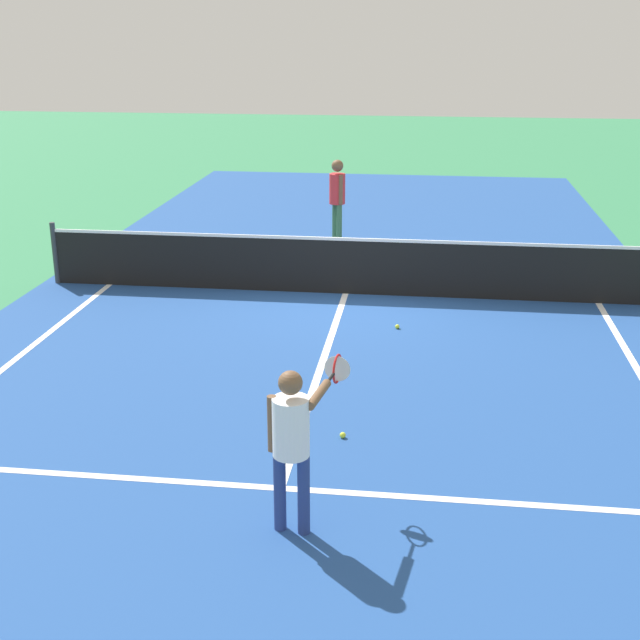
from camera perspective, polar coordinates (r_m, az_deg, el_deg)
name	(u,v)px	position (r m, az deg, el deg)	size (l,w,h in m)	color
ground_plane	(346,294)	(14.25, 1.72, 1.78)	(60.00, 60.00, 0.00)	#337F51
court_surface_inbounds	(346,294)	(14.25, 1.72, 1.78)	(10.62, 24.40, 0.00)	#234C93
line_service_near	(280,488)	(8.40, -2.70, -11.19)	(8.22, 0.10, 0.01)	white
line_center_service	(322,365)	(11.25, 0.10, -3.02)	(0.10, 6.40, 0.01)	white
net	(346,265)	(14.11, 1.74, 3.69)	(10.19, 0.09, 1.07)	#33383D
player_near	(293,434)	(7.34, -1.85, -7.61)	(0.64, 1.13, 1.53)	navy
player_far	(337,193)	(17.23, 1.16, 8.50)	(0.32, 0.37, 1.74)	#3F7247
tennis_ball_mid_court	(343,435)	(9.32, 1.54, -7.72)	(0.07, 0.07, 0.07)	#CCE033
tennis_ball_near_net	(397,327)	(12.63, 5.20, -0.44)	(0.07, 0.07, 0.07)	#CCE033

